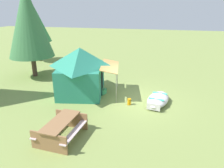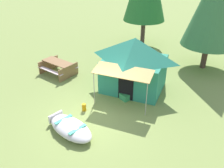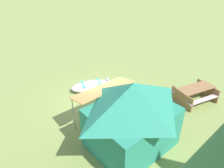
% 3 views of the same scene
% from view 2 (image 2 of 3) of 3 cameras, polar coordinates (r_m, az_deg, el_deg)
% --- Properties ---
extents(ground_plane, '(80.00, 80.00, 0.00)m').
position_cam_2_polar(ground_plane, '(10.62, -4.52, -7.85)').
color(ground_plane, olive).
extents(beached_rowboat, '(2.39, 1.44, 0.47)m').
position_cam_2_polar(beached_rowboat, '(9.76, -9.97, -10.30)').
color(beached_rowboat, silver).
rests_on(beached_rowboat, ground_plane).
extents(canvas_cabin_tent, '(3.66, 4.00, 2.79)m').
position_cam_2_polar(canvas_cabin_tent, '(12.10, 5.36, 4.94)').
color(canvas_cabin_tent, '#288168').
rests_on(canvas_cabin_tent, ground_plane).
extents(picnic_table, '(2.03, 1.60, 0.78)m').
position_cam_2_polar(picnic_table, '(14.38, -12.84, 4.20)').
color(picnic_table, olive).
rests_on(picnic_table, ground_plane).
extents(cooler_box, '(0.56, 0.50, 0.32)m').
position_cam_2_polar(cooler_box, '(11.68, 3.14, -3.08)').
color(cooler_box, '#319157').
rests_on(cooler_box, ground_plane).
extents(fuel_can, '(0.25, 0.25, 0.35)m').
position_cam_2_polar(fuel_can, '(10.95, -6.74, -5.57)').
color(fuel_can, orange).
rests_on(fuel_can, ground_plane).
extents(pine_tree_back_left, '(3.18, 3.18, 6.46)m').
position_cam_2_polar(pine_tree_back_left, '(14.97, 23.68, 17.61)').
color(pine_tree_back_left, '#4D332B').
rests_on(pine_tree_back_left, ground_plane).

